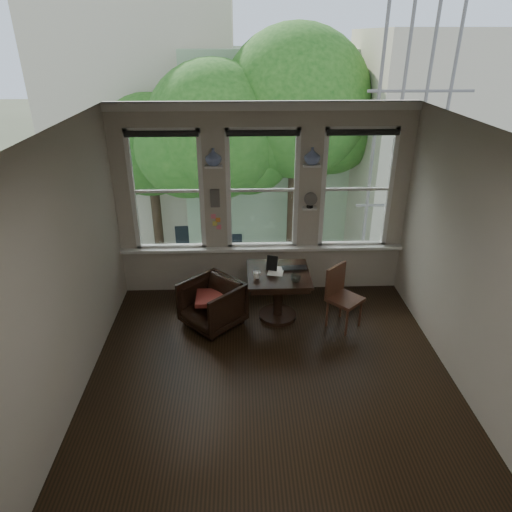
{
  "coord_description": "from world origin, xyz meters",
  "views": [
    {
      "loc": [
        -0.35,
        -4.47,
        3.83
      ],
      "look_at": [
        -0.15,
        0.9,
        1.23
      ],
      "focal_mm": 32.0,
      "sensor_mm": 36.0,
      "label": 1
    }
  ],
  "objects_px": {
    "mug": "(257,275)",
    "laptop": "(295,270)",
    "side_chair_right": "(345,299)",
    "armchair_left": "(212,304)",
    "table": "(278,295)"
  },
  "relations": [
    {
      "from": "mug",
      "to": "laptop",
      "type": "bearing_deg",
      "value": 19.32
    },
    {
      "from": "side_chair_right",
      "to": "mug",
      "type": "relative_size",
      "value": 8.87
    },
    {
      "from": "armchair_left",
      "to": "side_chair_right",
      "type": "xyz_separation_m",
      "value": [
        1.9,
        -0.11,
        0.11
      ]
    },
    {
      "from": "table",
      "to": "armchair_left",
      "type": "bearing_deg",
      "value": -170.57
    },
    {
      "from": "laptop",
      "to": "mug",
      "type": "height_order",
      "value": "mug"
    },
    {
      "from": "table",
      "to": "armchair_left",
      "type": "relative_size",
      "value": 1.18
    },
    {
      "from": "table",
      "to": "laptop",
      "type": "height_order",
      "value": "laptop"
    },
    {
      "from": "table",
      "to": "side_chair_right",
      "type": "xyz_separation_m",
      "value": [
        0.93,
        -0.27,
        0.09
      ]
    },
    {
      "from": "table",
      "to": "armchair_left",
      "type": "xyz_separation_m",
      "value": [
        -0.96,
        -0.16,
        -0.03
      ]
    },
    {
      "from": "table",
      "to": "mug",
      "type": "height_order",
      "value": "mug"
    },
    {
      "from": "armchair_left",
      "to": "mug",
      "type": "distance_m",
      "value": 0.79
    },
    {
      "from": "side_chair_right",
      "to": "mug",
      "type": "bearing_deg",
      "value": 131.08
    },
    {
      "from": "table",
      "to": "laptop",
      "type": "bearing_deg",
      "value": 13.59
    },
    {
      "from": "armchair_left",
      "to": "side_chair_right",
      "type": "distance_m",
      "value": 1.9
    },
    {
      "from": "side_chair_right",
      "to": "laptop",
      "type": "xyz_separation_m",
      "value": [
        -0.69,
        0.33,
        0.3
      ]
    }
  ]
}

